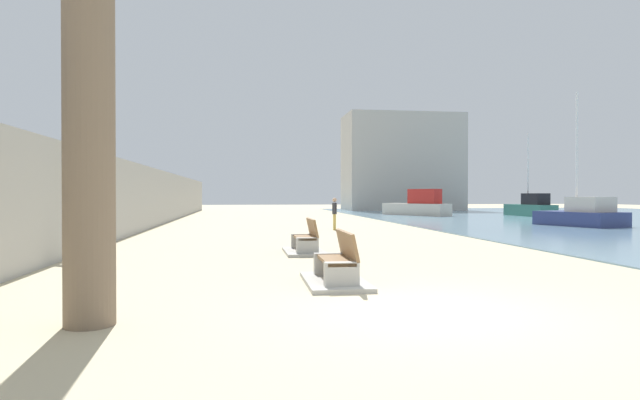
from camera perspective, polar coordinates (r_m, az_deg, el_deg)
ground_plane at (r=25.27m, az=-2.34°, el=-3.16°), size 120.00×120.00×0.00m
seawall at (r=25.56m, az=-19.31°, el=0.21°), size 0.80×64.00×2.99m
bench_near at (r=9.76m, az=1.80°, el=-7.79°), size 1.12×2.11×0.98m
bench_far at (r=14.80m, az=-1.63°, el=-4.92°), size 1.11×2.11×0.98m
person_walking at (r=24.30m, az=1.60°, el=-1.28°), size 0.27×0.51×1.51m
boat_outer at (r=42.02m, az=22.06°, el=-0.75°), size 1.84×4.68×6.27m
boat_nearest at (r=41.39m, az=10.67°, el=-0.63°), size 4.20×5.86×2.05m
boat_mid_bay at (r=30.15m, az=26.75°, el=-1.43°), size 3.46×4.56×6.97m
pedestrian_sign at (r=15.31m, az=-24.20°, el=0.95°), size 0.85×0.08×2.84m
harbor_building at (r=55.67m, az=8.94°, el=4.04°), size 12.00×6.00×10.01m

